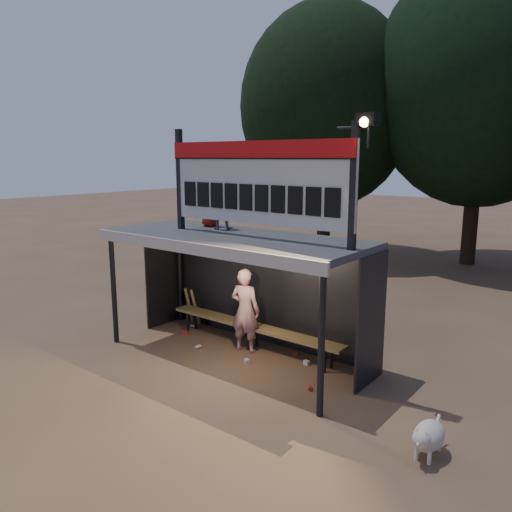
% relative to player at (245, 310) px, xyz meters
% --- Properties ---
extents(ground, '(80.00, 80.00, 0.00)m').
position_rel_player_xyz_m(ground, '(0.03, -0.35, -0.82)').
color(ground, brown).
rests_on(ground, ground).
extents(player, '(0.66, 0.49, 1.64)m').
position_rel_player_xyz_m(player, '(0.00, 0.00, 0.00)').
color(player, silver).
rests_on(player, ground).
extents(child_a, '(0.59, 0.55, 0.98)m').
position_rel_player_xyz_m(child_a, '(-0.67, 0.08, 1.99)').
color(child_a, slate).
rests_on(child_a, dugout_shelter).
extents(child_b, '(0.51, 0.39, 0.92)m').
position_rel_player_xyz_m(child_b, '(-1.12, 0.24, 1.96)').
color(child_b, maroon).
rests_on(child_b, dugout_shelter).
extents(dugout_shelter, '(5.10, 2.08, 2.32)m').
position_rel_player_xyz_m(dugout_shelter, '(0.03, -0.11, 1.03)').
color(dugout_shelter, '#3E3E40').
rests_on(dugout_shelter, ground).
extents(scoreboard_assembly, '(4.10, 0.27, 1.99)m').
position_rel_player_xyz_m(scoreboard_assembly, '(0.58, -0.36, 2.50)').
color(scoreboard_assembly, black).
rests_on(scoreboard_assembly, dugout_shelter).
extents(bench, '(4.00, 0.35, 0.48)m').
position_rel_player_xyz_m(bench, '(0.03, 0.20, -0.39)').
color(bench, olive).
rests_on(bench, ground).
extents(tree_left, '(6.46, 6.46, 9.27)m').
position_rel_player_xyz_m(tree_left, '(-3.97, 9.65, 4.69)').
color(tree_left, black).
rests_on(tree_left, ground).
extents(tree_mid, '(7.22, 7.22, 10.36)m').
position_rel_player_xyz_m(tree_mid, '(1.03, 11.15, 5.35)').
color(tree_mid, black).
rests_on(tree_mid, ground).
extents(dog, '(0.36, 0.81, 0.49)m').
position_rel_player_xyz_m(dog, '(4.01, -1.30, -0.54)').
color(dog, beige).
rests_on(dog, ground).
extents(bats, '(0.48, 0.33, 0.84)m').
position_rel_player_xyz_m(bats, '(-1.82, 0.47, -0.39)').
color(bats, olive).
rests_on(bats, ground).
extents(litter, '(3.75, 1.15, 0.08)m').
position_rel_player_xyz_m(litter, '(0.05, -0.11, -0.78)').
color(litter, red).
rests_on(litter, ground).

